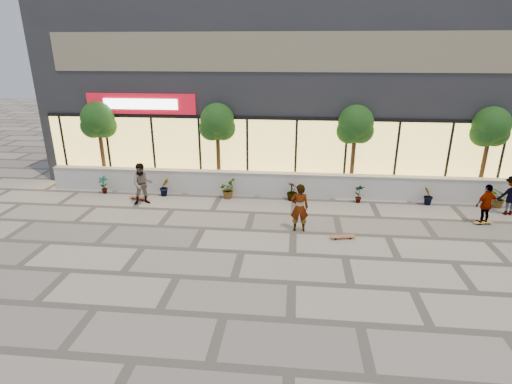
# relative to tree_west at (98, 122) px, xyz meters

# --- Properties ---
(ground) EXTENTS (80.00, 80.00, 0.00)m
(ground) POSITION_rel_tree_west_xyz_m (9.00, -7.70, -2.99)
(ground) COLOR #AAA193
(ground) RESTS_ON ground
(planter_wall) EXTENTS (22.00, 0.42, 1.04)m
(planter_wall) POSITION_rel_tree_west_xyz_m (9.00, -0.70, -2.46)
(planter_wall) COLOR #BDB9B3
(planter_wall) RESTS_ON ground
(retail_building) EXTENTS (24.00, 9.17, 8.50)m
(retail_building) POSITION_rel_tree_west_xyz_m (9.00, 4.79, 1.26)
(retail_building) COLOR #26272C
(retail_building) RESTS_ON ground
(shrub_a) EXTENTS (0.43, 0.29, 0.81)m
(shrub_a) POSITION_rel_tree_west_xyz_m (0.50, -1.25, -2.58)
(shrub_a) COLOR #153812
(shrub_a) RESTS_ON ground
(shrub_b) EXTENTS (0.57, 0.57, 0.81)m
(shrub_b) POSITION_rel_tree_west_xyz_m (3.30, -1.25, -2.58)
(shrub_b) COLOR #153812
(shrub_b) RESTS_ON ground
(shrub_c) EXTENTS (0.68, 0.77, 0.81)m
(shrub_c) POSITION_rel_tree_west_xyz_m (6.10, -1.25, -2.58)
(shrub_c) COLOR #153812
(shrub_c) RESTS_ON ground
(shrub_d) EXTENTS (0.64, 0.64, 0.81)m
(shrub_d) POSITION_rel_tree_west_xyz_m (8.90, -1.25, -2.58)
(shrub_d) COLOR #153812
(shrub_d) RESTS_ON ground
(shrub_e) EXTENTS (0.46, 0.35, 0.81)m
(shrub_e) POSITION_rel_tree_west_xyz_m (11.70, -1.25, -2.58)
(shrub_e) COLOR #153812
(shrub_e) RESTS_ON ground
(shrub_f) EXTENTS (0.55, 0.57, 0.81)m
(shrub_f) POSITION_rel_tree_west_xyz_m (14.50, -1.25, -2.58)
(shrub_f) COLOR #153812
(shrub_f) RESTS_ON ground
(shrub_g) EXTENTS (0.77, 0.84, 0.81)m
(shrub_g) POSITION_rel_tree_west_xyz_m (17.30, -1.25, -2.58)
(shrub_g) COLOR #153812
(shrub_g) RESTS_ON ground
(tree_west) EXTENTS (1.60, 1.50, 3.92)m
(tree_west) POSITION_rel_tree_west_xyz_m (0.00, 0.00, 0.00)
(tree_west) COLOR #492E1A
(tree_west) RESTS_ON ground
(tree_midwest) EXTENTS (1.60, 1.50, 3.92)m
(tree_midwest) POSITION_rel_tree_west_xyz_m (5.50, 0.00, 0.00)
(tree_midwest) COLOR #492E1A
(tree_midwest) RESTS_ON ground
(tree_mideast) EXTENTS (1.60, 1.50, 3.92)m
(tree_mideast) POSITION_rel_tree_west_xyz_m (11.50, 0.00, 0.00)
(tree_mideast) COLOR #492E1A
(tree_mideast) RESTS_ON ground
(tree_east) EXTENTS (1.60, 1.50, 3.92)m
(tree_east) POSITION_rel_tree_west_xyz_m (17.00, 0.00, 0.00)
(tree_east) COLOR #492E1A
(tree_east) RESTS_ON ground
(skater_center) EXTENTS (0.66, 0.46, 1.75)m
(skater_center) POSITION_rel_tree_west_xyz_m (9.19, -4.26, -2.11)
(skater_center) COLOR silver
(skater_center) RESTS_ON ground
(skater_left) EXTENTS (1.04, 0.93, 1.75)m
(skater_left) POSITION_rel_tree_west_xyz_m (2.74, -2.29, -2.11)
(skater_left) COLOR tan
(skater_left) RESTS_ON ground
(skater_right_near) EXTENTS (0.98, 0.68, 1.54)m
(skater_right_near) POSITION_rel_tree_west_xyz_m (16.00, -2.98, -2.22)
(skater_right_near) COLOR silver
(skater_right_near) RESTS_ON ground
(skater_right_far) EXTENTS (1.05, 0.64, 1.58)m
(skater_right_far) POSITION_rel_tree_west_xyz_m (17.33, -1.95, -2.20)
(skater_right_far) COLOR maroon
(skater_right_far) RESTS_ON ground
(skateboard_center) EXTENTS (0.87, 0.39, 0.10)m
(skateboard_center) POSITION_rel_tree_west_xyz_m (10.69, -4.78, -2.90)
(skateboard_center) COLOR #965431
(skateboard_center) RESTS_ON ground
(skateboard_left) EXTENTS (0.85, 0.41, 0.10)m
(skateboard_left) POSITION_rel_tree_west_xyz_m (2.30, -1.83, -2.90)
(skateboard_left) COLOR #B24121
(skateboard_left) RESTS_ON ground
(skateboard_right_near) EXTENTS (0.72, 0.30, 0.08)m
(skateboard_right_near) POSITION_rel_tree_west_xyz_m (16.00, -3.04, -2.92)
(skateboard_right_near) COLOR olive
(skateboard_right_near) RESTS_ON ground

